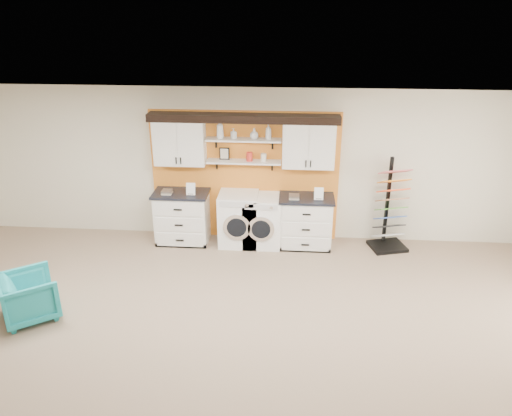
# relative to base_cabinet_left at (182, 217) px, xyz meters

# --- Properties ---
(floor) EXTENTS (10.00, 10.00, 0.00)m
(floor) POSITION_rel_base_cabinet_left_xyz_m (1.13, -3.64, -0.49)
(floor) COLOR gray
(floor) RESTS_ON ground
(ceiling) EXTENTS (10.00, 10.00, 0.00)m
(ceiling) POSITION_rel_base_cabinet_left_xyz_m (1.13, -3.64, 2.31)
(ceiling) COLOR white
(ceiling) RESTS_ON wall_back
(wall_back) EXTENTS (10.00, 0.00, 10.00)m
(wall_back) POSITION_rel_base_cabinet_left_xyz_m (1.13, 0.36, 0.91)
(wall_back) COLOR beige
(wall_back) RESTS_ON floor
(accent_panel) EXTENTS (3.40, 0.07, 2.40)m
(accent_panel) POSITION_rel_base_cabinet_left_xyz_m (1.13, 0.32, 0.71)
(accent_panel) COLOR orange
(accent_panel) RESTS_ON wall_back
(upper_cabinet_left) EXTENTS (0.90, 0.35, 0.84)m
(upper_cabinet_left) POSITION_rel_base_cabinet_left_xyz_m (0.00, 0.15, 1.39)
(upper_cabinet_left) COLOR white
(upper_cabinet_left) RESTS_ON wall_back
(upper_cabinet_right) EXTENTS (0.90, 0.35, 0.84)m
(upper_cabinet_right) POSITION_rel_base_cabinet_left_xyz_m (2.26, 0.15, 1.39)
(upper_cabinet_right) COLOR white
(upper_cabinet_right) RESTS_ON wall_back
(shelf_lower) EXTENTS (1.32, 0.28, 0.03)m
(shelf_lower) POSITION_rel_base_cabinet_left_xyz_m (1.13, 0.16, 1.04)
(shelf_lower) COLOR white
(shelf_lower) RESTS_ON wall_back
(shelf_upper) EXTENTS (1.32, 0.28, 0.03)m
(shelf_upper) POSITION_rel_base_cabinet_left_xyz_m (1.13, 0.16, 1.44)
(shelf_upper) COLOR white
(shelf_upper) RESTS_ON wall_back
(crown_molding) EXTENTS (3.30, 0.41, 0.13)m
(crown_molding) POSITION_rel_base_cabinet_left_xyz_m (1.13, 0.17, 1.84)
(crown_molding) COLOR black
(crown_molding) RESTS_ON wall_back
(picture_frame) EXTENTS (0.18, 0.02, 0.22)m
(picture_frame) POSITION_rel_base_cabinet_left_xyz_m (0.78, 0.21, 1.17)
(picture_frame) COLOR black
(picture_frame) RESTS_ON shelf_lower
(canister_red) EXTENTS (0.11, 0.11, 0.16)m
(canister_red) POSITION_rel_base_cabinet_left_xyz_m (1.23, 0.16, 1.14)
(canister_red) COLOR red
(canister_red) RESTS_ON shelf_lower
(canister_cream) EXTENTS (0.10, 0.10, 0.14)m
(canister_cream) POSITION_rel_base_cabinet_left_xyz_m (1.48, 0.16, 1.13)
(canister_cream) COLOR silver
(canister_cream) RESTS_ON shelf_lower
(base_cabinet_left) EXTENTS (1.00, 0.66, 0.98)m
(base_cabinet_left) POSITION_rel_base_cabinet_left_xyz_m (0.00, 0.00, 0.00)
(base_cabinet_left) COLOR white
(base_cabinet_left) RESTS_ON floor
(base_cabinet_right) EXTENTS (0.98, 0.66, 0.95)m
(base_cabinet_right) POSITION_rel_base_cabinet_left_xyz_m (2.26, 0.00, -0.01)
(base_cabinet_right) COLOR white
(base_cabinet_right) RESTS_ON floor
(washer) EXTENTS (0.70, 0.71, 0.98)m
(washer) POSITION_rel_base_cabinet_left_xyz_m (1.04, -0.00, 0.00)
(washer) COLOR white
(washer) RESTS_ON floor
(dryer) EXTENTS (0.67, 0.71, 0.94)m
(dryer) POSITION_rel_base_cabinet_left_xyz_m (1.47, -0.00, -0.02)
(dryer) COLOR white
(dryer) RESTS_ON floor
(sample_rack) EXTENTS (0.72, 0.65, 1.67)m
(sample_rack) POSITION_rel_base_cabinet_left_xyz_m (3.75, 0.02, 0.04)
(sample_rack) COLOR black
(sample_rack) RESTS_ON floor
(armchair) EXTENTS (1.02, 1.01, 0.67)m
(armchair) POSITION_rel_base_cabinet_left_xyz_m (-1.66, -2.52, -0.15)
(armchair) COLOR teal
(armchair) RESTS_ON floor
(soap_bottle_a) EXTENTS (0.18, 0.18, 0.33)m
(soap_bottle_a) POSITION_rel_base_cabinet_left_xyz_m (0.72, 0.16, 1.62)
(soap_bottle_a) COLOR silver
(soap_bottle_a) RESTS_ON shelf_upper
(soap_bottle_b) EXTENTS (0.11, 0.11, 0.18)m
(soap_bottle_b) POSITION_rel_base_cabinet_left_xyz_m (0.96, 0.16, 1.55)
(soap_bottle_b) COLOR silver
(soap_bottle_b) RESTS_ON shelf_upper
(soap_bottle_c) EXTENTS (0.20, 0.20, 0.19)m
(soap_bottle_c) POSITION_rel_base_cabinet_left_xyz_m (1.31, 0.16, 1.55)
(soap_bottle_c) COLOR silver
(soap_bottle_c) RESTS_ON shelf_upper
(soap_bottle_d) EXTENTS (0.14, 0.14, 0.27)m
(soap_bottle_d) POSITION_rel_base_cabinet_left_xyz_m (1.56, 0.16, 1.59)
(soap_bottle_d) COLOR silver
(soap_bottle_d) RESTS_ON shelf_upper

